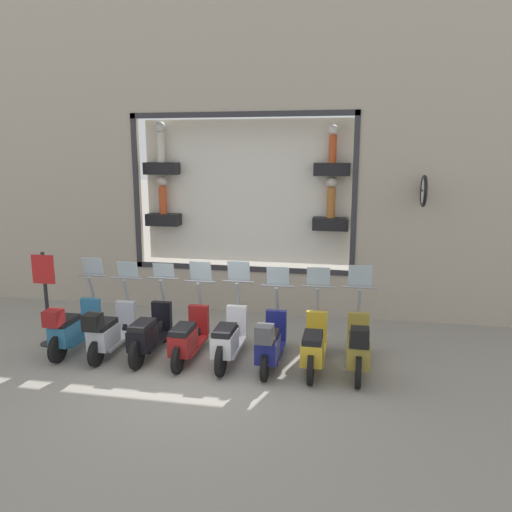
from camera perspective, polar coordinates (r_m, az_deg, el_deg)
The scene contains 11 objects.
ground_plane at distance 8.66m, azimuth -6.63°, elevation -13.13°, with size 120.00×120.00×0.00m, color gray.
building_facade at distance 11.42m, azimuth -1.54°, elevation 17.73°, with size 1.24×36.00×9.48m.
scooter_olive_0 at distance 8.54m, azimuth 11.62°, elevation -10.11°, with size 1.81×0.61×1.68m.
scooter_yellow_1 at distance 8.63m, azimuth 6.61°, elevation -10.12°, with size 1.80×0.60×1.61m.
scooter_navy_2 at distance 8.63m, azimuth 1.60°, elevation -9.85°, with size 1.79×0.60×1.59m.
scooter_white_3 at distance 8.84m, azimuth -3.13°, elevation -9.39°, with size 1.81×0.60×1.66m.
scooter_red_4 at distance 9.04m, azimuth -7.75°, elevation -9.15°, with size 1.79×0.60×1.63m.
scooter_black_5 at distance 9.29m, azimuth -12.13°, elevation -8.64°, with size 1.81×0.60×1.56m.
scooter_silver_6 at distance 9.53m, azimuth -16.45°, elevation -8.21°, with size 1.79×0.61×1.56m.
scooter_teal_7 at distance 9.89m, azimuth -20.29°, elevation -7.67°, with size 1.80×0.61×1.61m.
shop_sign_post at distance 10.29m, azimuth -22.90°, elevation -4.12°, with size 0.36×0.45×1.81m.
Camera 1 is at (-7.49, -2.43, 3.61)m, focal length 35.00 mm.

